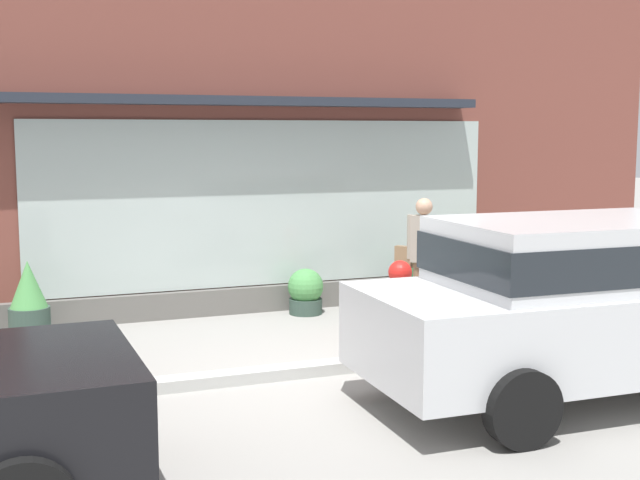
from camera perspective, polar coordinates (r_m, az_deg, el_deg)
The scene contains 10 objects.
ground_plane at distance 9.00m, azimuth -1.20°, elevation -8.81°, with size 60.00×60.00×0.00m, color gray.
curb_strip at distance 8.80m, azimuth -0.75°, elevation -8.78°, with size 14.00×0.24×0.12m, color #B2B2AD.
storefront at distance 11.69m, azimuth -6.54°, elevation 7.24°, with size 14.00×0.81×5.09m.
fire_hydrant at distance 10.37m, azimuth 5.45°, elevation -3.95°, with size 0.44×0.41×0.95m.
pedestrian_with_handbag at distance 11.02m, azimuth 6.94°, elevation -0.76°, with size 0.44×0.56×1.66m.
parked_car_silver at distance 8.29m, azimuth 18.01°, elevation -3.75°, with size 4.62×2.05×1.71m.
potted_plant_near_hydrant at distance 11.62m, azimuth -0.99°, elevation -3.52°, with size 0.49×0.49×0.63m.
potted_plant_corner_tall at distance 12.01m, azimuth 6.71°, elevation -2.82°, with size 0.48×0.48×0.75m.
potted_plant_window_center at distance 12.72m, azimuth 11.33°, elevation -2.16°, with size 0.64×0.64×0.82m.
potted_plant_doorstep at distance 10.79m, azimuth -19.18°, elevation -4.01°, with size 0.49×0.49×0.96m.
Camera 1 is at (-2.93, -8.13, 2.51)m, focal length 47.08 mm.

